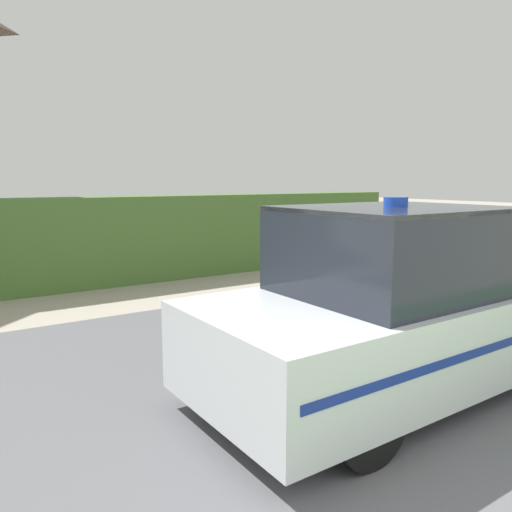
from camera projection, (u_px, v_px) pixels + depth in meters
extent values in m
cube|color=#5B5B60|center=(235.00, 373.00, 5.12)|extent=(28.00, 5.67, 0.01)
cube|color=#4C7233|center=(153.00, 238.00, 9.85)|extent=(11.95, 0.68, 1.66)
cylinder|color=black|center=(420.00, 315.00, 6.10)|extent=(0.66, 0.21, 0.66)
cylinder|color=black|center=(367.00, 420.00, 3.42)|extent=(0.66, 0.21, 0.66)
cylinder|color=black|center=(245.00, 356.00, 4.68)|extent=(0.66, 0.21, 0.66)
cube|color=silver|center=(402.00, 329.00, 4.73)|extent=(4.15, 1.81, 0.77)
cube|color=#232833|center=(394.00, 250.00, 4.52)|extent=(1.89, 1.60, 0.78)
cube|color=silver|center=(395.00, 209.00, 4.46)|extent=(1.89, 1.60, 0.04)
cube|color=navy|center=(490.00, 349.00, 4.00)|extent=(3.91, 0.08, 0.07)
cube|color=navy|center=(338.00, 304.00, 5.43)|extent=(3.91, 0.08, 0.07)
cylinder|color=blue|center=(396.00, 202.00, 4.45)|extent=(0.22, 0.22, 0.08)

